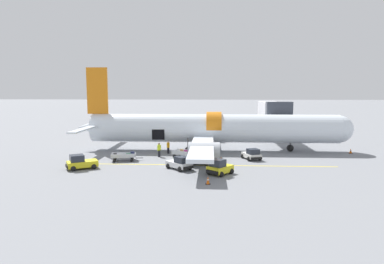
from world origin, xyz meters
name	(u,v)px	position (x,y,z in m)	size (l,w,h in m)	color
ground_plane	(200,159)	(0.00, 0.00, 0.00)	(500.00, 500.00, 0.00)	slate
apron_marking_line	(214,165)	(1.78, -3.59, 0.00)	(27.54, 0.33, 0.01)	yellow
jet_bridge_stub	(273,112)	(11.20, 13.28, 5.07)	(3.69, 13.08, 6.81)	#4C4C51
airplane	(210,129)	(1.27, 5.81, 3.06)	(38.42, 34.74, 11.63)	silver
baggage_tug_lead	(180,164)	(-1.95, -5.71, 0.63)	(3.16, 3.15, 1.45)	white
baggage_tug_mid	(252,155)	(6.41, -0.08, 0.60)	(2.52, 3.09, 1.38)	silver
baggage_tug_rear	(81,163)	(-12.70, -6.14, 0.69)	(3.57, 2.95, 1.57)	yellow
baggage_tug_spare	(219,168)	(2.26, -7.73, 0.69)	(2.87, 3.01, 1.62)	yellow
baggage_cart_loading	(185,154)	(-1.91, 0.77, 0.46)	(3.82, 2.61, 0.98)	#B7BABF
baggage_cart_queued	(124,157)	(-9.04, -1.74, 0.50)	(3.91, 2.22, 1.13)	#B7BABF
ground_crew_loader_a	(168,147)	(-4.35, 3.29, 0.90)	(0.53, 0.57, 1.72)	black
ground_crew_loader_b	(211,153)	(1.34, -0.32, 0.87)	(0.47, 0.58, 1.65)	black
ground_crew_driver	(159,149)	(-5.24, 1.01, 0.95)	(0.57, 0.58, 1.81)	black
suitcase_on_tarmac_upright	(176,159)	(-2.84, -1.55, 0.26)	(0.55, 0.26, 0.63)	#14472D
safety_cone_nose	(351,151)	(20.24, 4.83, 0.31)	(0.47, 0.47, 0.66)	black
safety_cone_engine_left	(208,180)	(1.14, -11.44, 0.36)	(0.46, 0.46, 0.76)	black
safety_cone_wingtip	(221,160)	(2.58, -2.26, 0.35)	(0.51, 0.51, 0.75)	black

